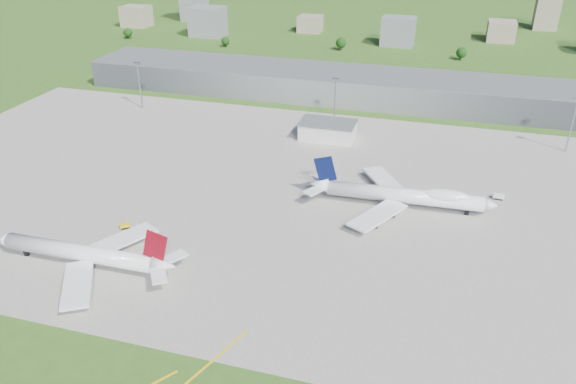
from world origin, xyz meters
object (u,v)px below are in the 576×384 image
(tug_yellow, at_px, (125,226))
(van_white_far, at_px, (499,197))
(van_white_near, at_px, (394,208))
(airliner_red_twin, at_px, (86,254))
(airliner_blue_quad, at_px, (404,196))

(tug_yellow, xyz_separation_m, van_white_far, (128.67, 60.31, 0.21))
(tug_yellow, bearing_deg, van_white_near, -14.72)
(airliner_red_twin, distance_m, tug_yellow, 24.48)
(airliner_blue_quad, bearing_deg, airliner_red_twin, -146.28)
(airliner_blue_quad, relative_size, van_white_far, 16.47)
(airliner_red_twin, distance_m, van_white_near, 109.64)
(airliner_blue_quad, height_order, van_white_far, airliner_blue_quad)
(airliner_blue_quad, bearing_deg, van_white_far, 23.56)
(van_white_far, bearing_deg, tug_yellow, -149.84)
(tug_yellow, distance_m, van_white_far, 142.10)
(van_white_near, relative_size, van_white_far, 1.31)
(airliner_red_twin, height_order, airliner_blue_quad, airliner_blue_quad)
(van_white_near, bearing_deg, tug_yellow, 118.85)
(tug_yellow, height_order, van_white_near, van_white_near)
(airliner_blue_quad, distance_m, tug_yellow, 103.09)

